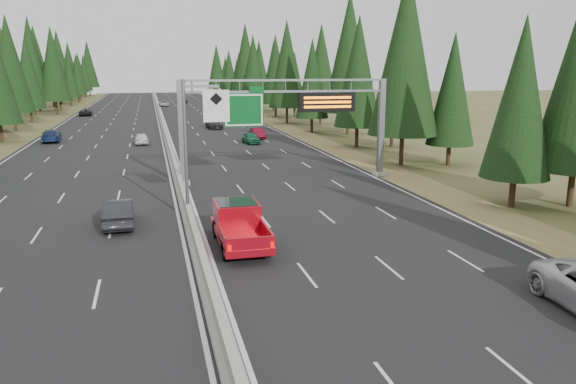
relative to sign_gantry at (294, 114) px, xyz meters
name	(u,v)px	position (x,y,z in m)	size (l,w,h in m)	color
road	(163,127)	(-8.92, 45.12, -5.23)	(32.00, 260.00, 0.08)	black
shoulder_right	(277,124)	(8.88, 45.12, -5.24)	(3.60, 260.00, 0.06)	olive
shoulder_left	(37,130)	(-26.72, 45.12, -5.24)	(3.60, 260.00, 0.06)	#4A4F25
median_barrier	(163,125)	(-8.92, 45.12, -4.85)	(0.70, 260.00, 0.85)	gray
sign_gantry	(294,114)	(0.00, 0.00, 0.00)	(16.75, 0.98, 7.80)	slate
hov_sign_pole	(196,139)	(-8.33, -9.92, -0.54)	(2.80, 0.50, 8.00)	slate
tree_row_right	(321,68)	(12.87, 35.03, 3.45)	(11.32, 242.62, 18.87)	black
red_pickup	(238,221)	(-6.80, -15.28, -4.06)	(2.23, 6.25, 2.04)	black
car_ahead_green	(251,138)	(0.63, 22.75, -4.54)	(1.53, 3.80, 1.29)	#15603C
car_ahead_dkred	(258,133)	(2.31, 27.29, -4.54)	(1.38, 3.96, 1.31)	maroon
car_ahead_dkgrey	(214,124)	(-1.67, 40.56, -4.49)	(1.97, 4.84, 1.41)	black
car_ahead_white	(164,104)	(-7.38, 93.87, -4.55)	(2.12, 4.60, 1.28)	#B2B2B2
car_ahead_far	(184,101)	(-2.08, 105.14, -4.51)	(1.59, 3.96, 1.35)	black
car_onc_near	(118,212)	(-12.78, -10.48, -4.43)	(1.61, 4.61, 1.52)	black
car_onc_blue	(51,136)	(-22.38, 29.89, -4.46)	(2.05, 5.05, 1.46)	navy
car_onc_white	(141,138)	(-11.86, 25.08, -4.53)	(1.56, 3.87, 1.32)	white
car_onc_far	(86,112)	(-22.40, 69.74, -4.52)	(2.22, 4.82, 1.34)	black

